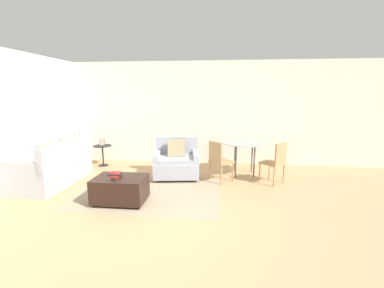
% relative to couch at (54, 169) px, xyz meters
% --- Properties ---
extents(ground_plane, '(20.00, 20.00, 0.00)m').
position_rel_couch_xyz_m(ground_plane, '(2.60, -1.21, -0.32)').
color(ground_plane, tan).
extents(wall_back, '(12.00, 0.06, 2.75)m').
position_rel_couch_xyz_m(wall_back, '(2.60, 2.06, 1.06)').
color(wall_back, silver).
rests_on(wall_back, ground_plane).
extents(wall_left, '(0.06, 12.00, 2.75)m').
position_rel_couch_xyz_m(wall_left, '(-0.59, 0.29, 1.06)').
color(wall_left, silver).
rests_on(wall_left, ground_plane).
extents(area_rug, '(2.76, 1.86, 0.01)m').
position_rel_couch_xyz_m(area_rug, '(2.16, -0.36, -0.31)').
color(area_rug, gray).
rests_on(area_rug, ground_plane).
extents(couch, '(0.92, 1.75, 0.94)m').
position_rel_couch_xyz_m(couch, '(0.00, 0.00, 0.00)').
color(couch, '#999EA8').
rests_on(couch, ground_plane).
extents(armchair, '(1.10, 0.97, 0.89)m').
position_rel_couch_xyz_m(armchair, '(2.53, 0.72, 0.03)').
color(armchair, '#999EA8').
rests_on(armchair, ground_plane).
extents(ottoman, '(0.89, 0.62, 0.46)m').
position_rel_couch_xyz_m(ottoman, '(1.78, -0.80, -0.07)').
color(ottoman, black).
rests_on(ottoman, ground_plane).
extents(book_stack, '(0.24, 0.20, 0.08)m').
position_rel_couch_xyz_m(book_stack, '(1.68, -0.76, 0.18)').
color(book_stack, '#B72D28').
rests_on(book_stack, ottoman).
extents(tv_remote_primary, '(0.13, 0.13, 0.01)m').
position_rel_couch_xyz_m(tv_remote_primary, '(1.64, -0.93, 0.15)').
color(tv_remote_primary, '#333338').
rests_on(tv_remote_primary, ottoman).
extents(tv_remote_secondary, '(0.13, 0.15, 0.01)m').
position_rel_couch_xyz_m(tv_remote_secondary, '(1.73, -0.97, 0.15)').
color(tv_remote_secondary, black).
rests_on(tv_remote_secondary, ottoman).
extents(potted_plant, '(0.44, 0.44, 1.09)m').
position_rel_couch_xyz_m(potted_plant, '(-0.17, 1.34, -0.09)').
color(potted_plant, brown).
rests_on(potted_plant, ground_plane).
extents(side_table, '(0.47, 0.47, 0.55)m').
position_rel_couch_xyz_m(side_table, '(0.42, 1.43, 0.07)').
color(side_table, black).
rests_on(side_table, ground_plane).
extents(picture_frame, '(0.16, 0.07, 0.18)m').
position_rel_couch_xyz_m(picture_frame, '(0.42, 1.43, 0.32)').
color(picture_frame, '#8C6647').
rests_on(picture_frame, side_table).
extents(dining_table, '(1.07, 1.07, 0.77)m').
position_rel_couch_xyz_m(dining_table, '(4.10, 1.08, 0.36)').
color(dining_table, '#8C9E99').
rests_on(dining_table, ground_plane).
extents(dining_chair_near_left, '(0.59, 0.59, 0.90)m').
position_rel_couch_xyz_m(dining_chair_near_left, '(3.50, 0.48, 0.20)').
color(dining_chair_near_left, tan).
rests_on(dining_chair_near_left, ground_plane).
extents(dining_chair_near_right, '(0.59, 0.59, 0.90)m').
position_rel_couch_xyz_m(dining_chair_near_right, '(4.70, 0.48, 0.20)').
color(dining_chair_near_right, tan).
rests_on(dining_chair_near_right, ground_plane).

